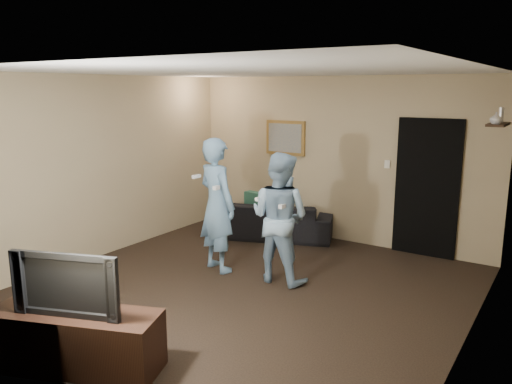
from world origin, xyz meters
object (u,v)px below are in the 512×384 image
Objects in this scene: wii_player_right at (280,218)px; wii_player_left at (217,205)px; sofa at (271,219)px; television at (71,281)px; tv_console at (76,341)px.

wii_player_left is at bearing -172.48° from wii_player_right.
wii_player_right reaches higher than sofa.
sofa is 2.06× the size of television.
wii_player_right reaches higher than tv_console.
wii_player_left is at bearing 78.92° from tv_console.
television reaches higher than tv_console.
wii_player_left is (0.18, -1.68, 0.60)m from sofa.
wii_player_right is at bearing 60.01° from television.
wii_player_left is at bearing 78.92° from television.
television is (0.63, -4.29, 0.51)m from sofa.
television is at bearing 77.52° from sofa.
tv_console is at bearing -99.33° from wii_player_right.
sofa is at bearing 77.64° from television.
wii_player_right is at bearing 60.01° from tv_console.
wii_player_right is at bearing 103.81° from sofa.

